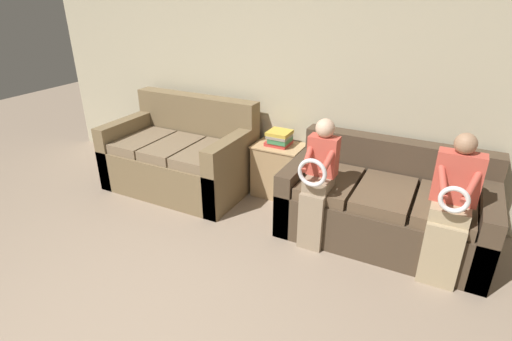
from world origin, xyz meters
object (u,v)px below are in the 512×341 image
at_px(child_right_seated, 452,206).
at_px(side_shelf, 278,169).
at_px(couch_main, 385,205).
at_px(child_left_seated, 318,178).
at_px(couch_side, 182,158).
at_px(book_stack, 279,138).

distance_m(child_right_seated, side_shelf, 1.94).
height_order(couch_main, child_left_seated, child_left_seated).
height_order(child_left_seated, child_right_seated, child_right_seated).
distance_m(couch_side, side_shelf, 1.15).
bearing_deg(book_stack, couch_main, -13.10).
xyz_separation_m(couch_main, couch_side, (-2.34, -0.04, 0.05)).
relative_size(couch_side, book_stack, 6.20).
bearing_deg(couch_side, side_shelf, 16.30).
distance_m(child_left_seated, book_stack, 0.99).
bearing_deg(couch_main, side_shelf, 166.98).
relative_size(couch_main, child_left_seated, 1.56).
bearing_deg(child_right_seated, side_shelf, 158.48).
height_order(couch_main, side_shelf, couch_main).
height_order(couch_main, child_right_seated, child_right_seated).
distance_m(couch_side, child_right_seated, 2.92).
height_order(child_left_seated, book_stack, child_left_seated).
bearing_deg(couch_main, child_left_seated, -142.05).
bearing_deg(book_stack, couch_side, -163.64).
relative_size(child_right_seated, book_stack, 4.70).
bearing_deg(side_shelf, book_stack, 59.65).
xyz_separation_m(couch_main, book_stack, (-1.23, 0.29, 0.37)).
relative_size(child_left_seated, side_shelf, 1.95).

